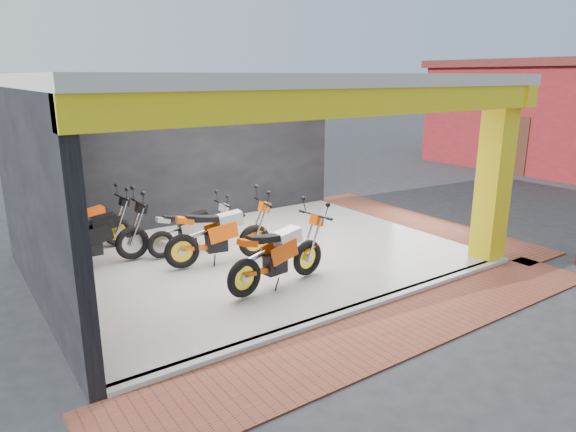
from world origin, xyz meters
name	(u,v)px	position (x,y,z in m)	size (l,w,h in m)	color
ground	(319,290)	(0.00, 0.00, 0.00)	(80.00, 80.00, 0.00)	#2D2D30
showroom_floor	(259,256)	(0.00, 2.00, 0.05)	(8.00, 6.00, 0.10)	silver
showroom_ceiling	(257,79)	(0.00, 2.00, 3.60)	(8.40, 6.40, 0.20)	beige
back_wall	(192,156)	(0.00, 5.10, 1.75)	(8.20, 0.20, 3.50)	black
left_wall	(32,204)	(-4.10, 2.00, 1.75)	(0.20, 6.20, 3.50)	black
corner_column	(494,177)	(3.75, -0.75, 1.75)	(0.50, 0.50, 3.50)	yellow
header_beam_front	(365,102)	(0.00, -1.00, 3.30)	(8.40, 0.30, 0.40)	yellow
header_beam_right	(403,92)	(4.00, 2.00, 3.30)	(0.30, 6.40, 0.40)	yellow
floor_kerb	(358,309)	(0.00, -1.02, 0.05)	(8.00, 0.20, 0.10)	silver
paver_front	(394,330)	(0.00, -1.80, 0.01)	(9.00, 1.40, 0.03)	brown
paver_right	(417,222)	(4.80, 2.00, 0.01)	(1.40, 7.00, 0.03)	brown
moto_hero	(308,241)	(0.09, 0.46, 0.78)	(2.24, 0.83, 1.37)	#E54B09
moto_row_a	(254,225)	(-0.21, 1.84, 0.79)	(2.27, 0.84, 1.38)	#FF5B0A
moto_row_b	(216,222)	(-0.54, 2.85, 0.68)	(1.89, 0.70, 1.15)	#A3A5AA
moto_row_c	(116,218)	(-2.24, 4.18, 0.74)	(2.08, 0.77, 1.27)	black
moto_row_d	(131,227)	(-2.26, 3.12, 0.79)	(2.27, 0.84, 1.39)	black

